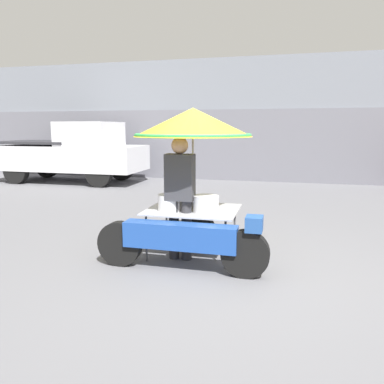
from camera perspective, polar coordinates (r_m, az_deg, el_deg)
ground_plane at (r=4.91m, az=3.91°, el=-11.66°), size 36.00×36.00×0.00m
shopfront_building at (r=13.75m, az=11.16°, el=10.59°), size 28.00×2.06×4.08m
vendor_motorcycle_cart at (r=5.07m, az=-0.07°, el=6.74°), size 2.23×1.62×2.06m
vendor_person at (r=5.04m, az=-1.84°, el=0.05°), size 0.38×0.22×1.68m
pickup_truck at (r=13.02m, az=-17.66°, el=5.69°), size 4.92×1.90×1.97m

